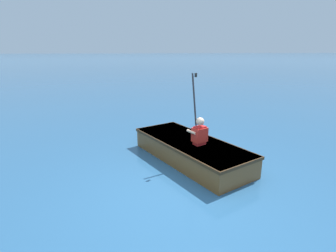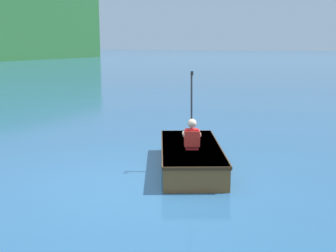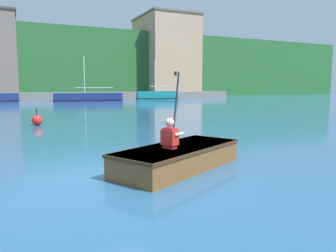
% 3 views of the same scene
% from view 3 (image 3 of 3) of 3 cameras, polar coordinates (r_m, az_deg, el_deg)
% --- Properties ---
extents(ground_plane, '(300.00, 300.00, 0.00)m').
position_cam_3_polar(ground_plane, '(6.52, -11.42, -7.78)').
color(ground_plane, '#28567F').
extents(shoreline_ridge, '(120.00, 20.00, 10.30)m').
position_cam_3_polar(shoreline_ridge, '(59.32, -23.91, 9.73)').
color(shoreline_ridge, '#28602D').
rests_on(shoreline_ridge, ground).
extents(waterfront_apartment_right, '(8.57, 10.85, 13.34)m').
position_cam_3_polar(waterfront_apartment_right, '(57.10, -0.41, 11.99)').
color(waterfront_apartment_right, tan).
rests_on(waterfront_apartment_right, ground).
extents(marina_dock, '(53.44, 2.40, 0.90)m').
position_cam_3_polar(marina_dock, '(41.36, -23.06, 4.73)').
color(marina_dock, slate).
rests_on(marina_dock, ground).
extents(moored_boat_dock_west_end, '(7.44, 3.04, 4.91)m').
position_cam_3_polar(moored_boat_dock_west_end, '(36.76, -13.71, 4.85)').
color(moored_boat_dock_west_end, navy).
rests_on(moored_boat_dock_west_end, ground).
extents(moored_boat_dock_east_inner, '(5.14, 2.53, 4.73)m').
position_cam_3_polar(moored_boat_dock_east_inner, '(39.66, -1.91, 5.29)').
color(moored_boat_dock_east_inner, '#197A84').
rests_on(moored_boat_dock_east_inner, ground).
extents(rowboat_foreground, '(3.15, 2.38, 0.46)m').
position_cam_3_polar(rowboat_foreground, '(6.59, 2.10, -5.18)').
color(rowboat_foreground, brown).
rests_on(rowboat_foreground, ground).
extents(person_paddler, '(0.44, 0.44, 1.46)m').
position_cam_3_polar(person_paddler, '(6.25, 0.37, -1.42)').
color(person_paddler, red).
rests_on(person_paddler, rowboat_foreground).
extents(channel_buoy, '(0.44, 0.44, 0.72)m').
position_cam_3_polar(channel_buoy, '(14.84, -21.83, 0.95)').
color(channel_buoy, red).
rests_on(channel_buoy, ground).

